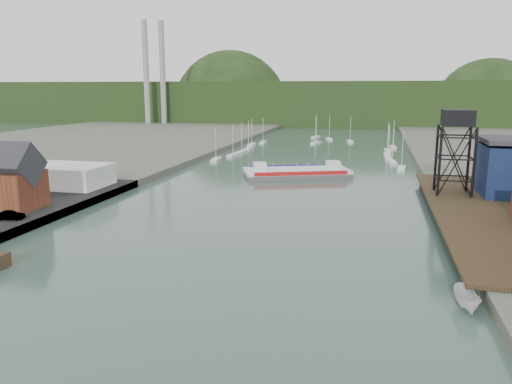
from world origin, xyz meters
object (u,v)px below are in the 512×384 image
at_px(harbor_building, 4,182).
at_px(motorboat, 467,300).
at_px(chain_ferry, 297,172).
at_px(lift_tower, 457,123).

distance_m(harbor_building, motorboat, 75.22).
bearing_deg(harbor_building, motorboat, -16.57).
bearing_deg(harbor_building, chain_ferry, 50.31).
relative_size(harbor_building, chain_ferry, 0.43).
height_order(harbor_building, motorboat, harbor_building).
relative_size(harbor_building, lift_tower, 0.76).
relative_size(lift_tower, chain_ferry, 0.56).
bearing_deg(harbor_building, lift_tower, 19.98).
height_order(chain_ferry, motorboat, chain_ferry).
bearing_deg(lift_tower, motorboat, -95.85).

